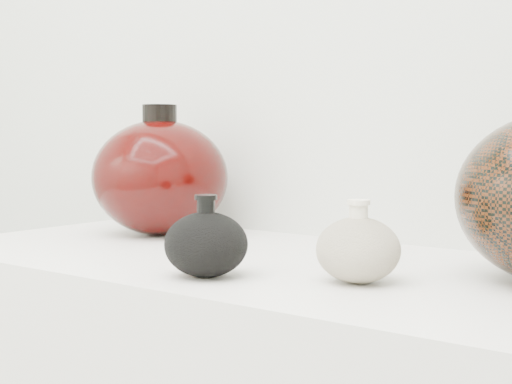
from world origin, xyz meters
The scene contains 3 objects.
black_gourd_vase centered at (-0.03, 0.80, 0.94)m, with size 0.13×0.13×0.10m.
cream_gourd_vase centered at (0.15, 0.88, 0.94)m, with size 0.13×0.13×0.10m.
left_round_pot centered at (-0.35, 1.05, 1.01)m, with size 0.26×0.26×0.24m.
Camera 1 is at (0.56, 0.12, 1.08)m, focal length 50.00 mm.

